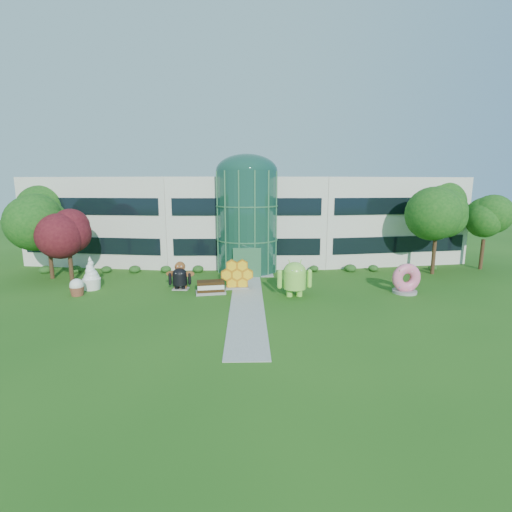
{
  "coord_description": "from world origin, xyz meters",
  "views": [
    {
      "loc": [
        0.07,
        -24.67,
        8.42
      ],
      "look_at": [
        0.76,
        6.0,
        2.6
      ],
      "focal_mm": 26.0,
      "sensor_mm": 36.0,
      "label": 1
    }
  ],
  "objects_px": {
    "donut": "(406,278)",
    "gingerbread": "(180,275)",
    "android_black": "(180,277)",
    "android_green": "(295,276)"
  },
  "relations": [
    {
      "from": "android_green",
      "to": "gingerbread",
      "type": "relative_size",
      "value": 1.24
    },
    {
      "from": "android_black",
      "to": "gingerbread",
      "type": "height_order",
      "value": "gingerbread"
    },
    {
      "from": "android_green",
      "to": "gingerbread",
      "type": "height_order",
      "value": "android_green"
    },
    {
      "from": "android_black",
      "to": "gingerbread",
      "type": "distance_m",
      "value": 0.18
    },
    {
      "from": "android_black",
      "to": "gingerbread",
      "type": "relative_size",
      "value": 0.85
    },
    {
      "from": "donut",
      "to": "gingerbread",
      "type": "relative_size",
      "value": 0.96
    },
    {
      "from": "android_green",
      "to": "gingerbread",
      "type": "distance_m",
      "value": 9.4
    },
    {
      "from": "gingerbread",
      "to": "donut",
      "type": "bearing_deg",
      "value": -1.08
    },
    {
      "from": "gingerbread",
      "to": "android_black",
      "type": "bearing_deg",
      "value": -94.34
    },
    {
      "from": "android_black",
      "to": "donut",
      "type": "bearing_deg",
      "value": -6.79
    }
  ]
}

